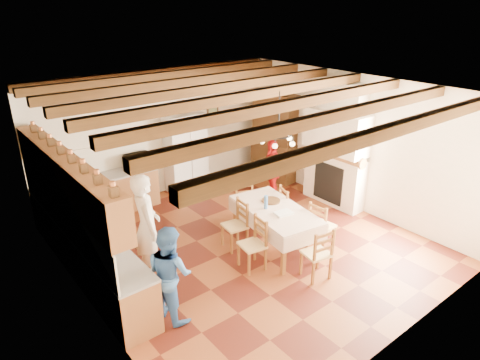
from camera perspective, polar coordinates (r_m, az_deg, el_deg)
name	(u,v)px	position (r m, az deg, el deg)	size (l,w,h in m)	color
floor	(246,245)	(8.42, 0.75, -8.72)	(6.00, 6.50, 0.02)	#47160E
ceiling	(247,90)	(7.30, 0.88, 11.89)	(6.00, 6.50, 0.02)	silver
wall_back	(158,133)	(10.32, -10.82, 6.16)	(6.00, 0.02, 3.00)	#F2E1CA
wall_front	(410,250)	(5.87, 21.71, -8.62)	(6.00, 0.02, 3.00)	#F2E1CA
wall_left	(81,224)	(6.44, -20.48, -5.52)	(0.02, 6.50, 3.00)	#F2E1CA
wall_right	(351,142)	(9.81, 14.57, 4.96)	(0.02, 6.50, 3.00)	#F2E1CA
ceiling_beams	(246,96)	(7.32, 0.87, 11.13)	(6.00, 6.30, 0.16)	#322011
lower_cabinets_left	(86,250)	(7.91, -19.86, -8.79)	(0.60, 4.30, 0.86)	brown
lower_cabinets_back	(106,196)	(9.84, -17.42, -2.04)	(2.30, 0.60, 0.86)	brown
countertop_left	(82,227)	(7.69, -20.30, -5.93)	(0.62, 4.30, 0.04)	gray
countertop_back	(104,177)	(9.66, -17.73, 0.39)	(2.34, 0.62, 0.04)	gray
backsplash_left	(62,215)	(7.49, -22.67, -4.36)	(0.03, 4.30, 0.60)	silver
backsplash_back	(97,159)	(9.81, -18.58, 2.61)	(2.30, 0.03, 0.60)	silver
upper_cabinets	(65,176)	(7.27, -22.26, 0.54)	(0.35, 4.20, 0.70)	brown
fireplace	(335,146)	(9.74, 12.54, 4.39)	(0.56, 1.60, 2.80)	beige
wall_picture	(212,109)	(10.98, -3.69, 9.43)	(0.34, 0.03, 0.42)	#322115
refrigerator	(183,151)	(10.61, -7.62, 3.80)	(0.97, 0.79, 1.93)	white
hutch	(275,137)	(11.11, 4.70, 5.75)	(0.53, 1.26, 2.28)	#392513
dining_table	(275,213)	(8.04, 4.74, -4.36)	(1.22, 1.98, 0.82)	white
chandelier	(278,135)	(7.47, 5.11, 6.05)	(0.47, 0.47, 0.03)	black
chair_left_near	(252,244)	(7.53, 1.63, -8.54)	(0.42, 0.40, 0.96)	brown
chair_left_far	(235,225)	(8.12, -0.71, -6.02)	(0.42, 0.40, 0.96)	brown
chair_right_near	(322,225)	(8.27, 10.89, -5.88)	(0.42, 0.40, 0.96)	brown
chair_right_far	(291,208)	(8.79, 6.78, -3.77)	(0.42, 0.40, 0.96)	brown
chair_end_near	(317,252)	(7.41, 10.18, -9.49)	(0.42, 0.40, 0.96)	brown
chair_end_far	(247,202)	(8.99, 0.92, -2.96)	(0.42, 0.40, 0.96)	brown
person_man	(147,227)	(7.29, -12.30, -6.09)	(0.68, 0.45, 1.87)	silver
person_woman_blue	(170,273)	(6.43, -9.34, -12.12)	(0.73, 0.57, 1.50)	#3663A7
person_woman_red	(272,170)	(10.03, 4.27, 1.37)	(0.86, 0.36, 1.46)	red
microwave	(139,161)	(9.90, -13.36, 2.50)	(0.56, 0.38, 0.31)	silver
fridge_vase	(184,106)	(10.35, -7.53, 9.73)	(0.28, 0.28, 0.29)	#392513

